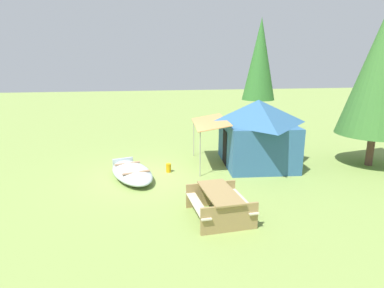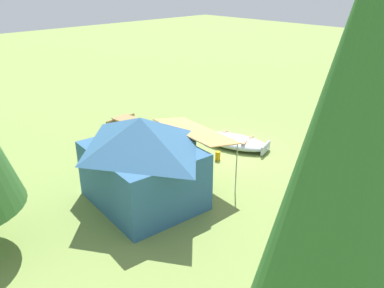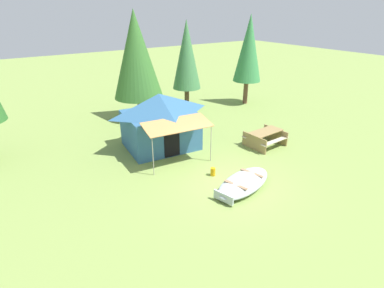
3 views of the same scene
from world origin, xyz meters
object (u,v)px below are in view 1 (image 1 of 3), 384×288
Objects in this scene: canvas_cabin_tent at (257,131)px; fuel_can at (169,168)px; cooler_box at (232,157)px; picnic_table at (220,201)px; pine_tree_side at (382,71)px; beached_rowboat at (132,172)px; pine_tree_back_left at (260,60)px.

canvas_cabin_tent is 3.91m from fuel_can.
picnic_table is at bearing -21.43° from cooler_box.
fuel_can reaches higher than cooler_box.
pine_tree_side reaches higher than picnic_table.
canvas_cabin_tent reaches higher than beached_rowboat.
beached_rowboat is at bearing -146.74° from picnic_table.
pine_tree_side reaches higher than canvas_cabin_tent.
fuel_can is (0.95, -2.87, 0.01)m from cooler_box.
cooler_box is at bearing 108.35° from fuel_can.
fuel_can is (-0.40, 1.39, -0.06)m from beached_rowboat.
pine_tree_back_left is at bearing 134.62° from beached_rowboat.
pine_tree_back_left is at bearing -168.24° from pine_tree_side.
pine_tree_side is (-3.34, 7.31, 3.31)m from picnic_table.
pine_tree_back_left is (-6.51, 3.70, 4.15)m from cooler_box.
pine_tree_side is at bearing 11.76° from pine_tree_back_left.
fuel_can is 0.05× the size of pine_tree_side.
canvas_cabin_tent is 12.59× the size of fuel_can.
picnic_table is 13.29m from pine_tree_back_left.
fuel_can is at bearing -94.26° from pine_tree_side.
picnic_table is (4.36, -2.76, -0.91)m from canvas_cabin_tent.
picnic_table reaches higher than beached_rowboat.
cooler_box is (-1.35, 4.26, -0.07)m from beached_rowboat.
canvas_cabin_tent is at bearing -22.11° from pine_tree_back_left.
beached_rowboat is 0.50× the size of pine_tree_side.
cooler_box is at bearing 158.57° from picnic_table.
picnic_table is at bearing 33.26° from beached_rowboat.
cooler_box is (-4.91, 1.93, -0.32)m from picnic_table.
cooler_box is 8.56m from pine_tree_back_left.
picnic_table is at bearing -65.41° from pine_tree_side.
cooler_box is at bearing -29.62° from pine_tree_back_left.
beached_rowboat is at bearing -91.29° from pine_tree_side.
picnic_table is (3.56, 2.34, 0.25)m from beached_rowboat.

